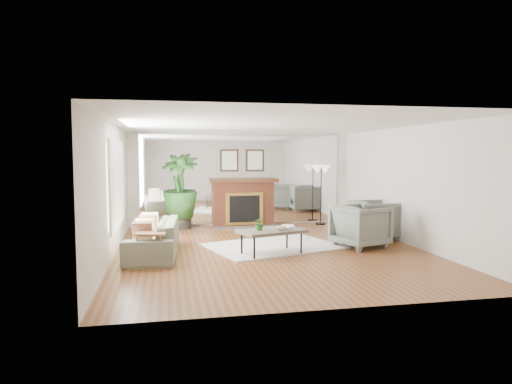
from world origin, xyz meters
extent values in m
plane|color=brown|center=(0.00, 0.00, 0.00)|extent=(7.00, 7.00, 0.00)
cube|color=silver|center=(-2.99, 0.00, 1.25)|extent=(0.02, 7.00, 2.50)
cube|color=silver|center=(2.99, 0.00, 1.25)|extent=(0.02, 7.00, 2.50)
cube|color=silver|center=(0.00, 3.49, 1.25)|extent=(6.00, 0.02, 2.50)
cube|color=silver|center=(0.00, 3.47, 1.25)|extent=(5.40, 0.04, 2.40)
cube|color=#B2E09E|center=(-2.96, 0.40, 1.35)|extent=(0.04, 2.40, 1.50)
cube|color=brown|center=(0.00, 3.28, 0.60)|extent=(1.60, 0.40, 1.20)
cube|color=gold|center=(0.00, 3.07, 0.48)|extent=(1.00, 0.04, 0.85)
cube|color=black|center=(0.00, 3.05, 0.48)|extent=(0.80, 0.04, 0.70)
cube|color=#6B6154|center=(0.00, 2.93, 0.01)|extent=(1.70, 0.55, 0.03)
cube|color=#472716|center=(0.00, 3.26, 1.22)|extent=(1.85, 0.46, 0.10)
cube|color=black|center=(-0.35, 3.43, 1.75)|extent=(0.50, 0.04, 0.60)
cube|color=black|center=(0.35, 3.43, 1.75)|extent=(0.50, 0.04, 0.60)
cube|color=silver|center=(0.13, 0.39, 0.01)|extent=(3.04, 2.56, 0.03)
cube|color=#6B6154|center=(-0.07, -0.36, 0.46)|extent=(1.37, 1.04, 0.06)
cylinder|color=black|center=(-0.48, -0.75, 0.21)|extent=(0.04, 0.04, 0.43)
cylinder|color=black|center=(0.49, -0.45, 0.21)|extent=(0.04, 0.04, 0.43)
cylinder|color=black|center=(-0.63, -0.26, 0.21)|extent=(0.04, 0.04, 0.43)
cylinder|color=black|center=(0.34, 0.03, 0.21)|extent=(0.04, 0.04, 0.43)
imported|color=#6A705A|center=(-2.28, 0.09, 0.33)|extent=(1.04, 2.32, 0.66)
imported|color=gray|center=(2.60, 0.81, 0.44)|extent=(0.99, 0.96, 0.88)
imported|color=gray|center=(1.90, 0.01, 0.44)|extent=(1.22, 1.21, 0.88)
cube|color=#95613B|center=(-2.27, -0.72, 0.56)|extent=(0.61, 0.61, 0.04)
cylinder|color=#95613B|center=(-2.51, -0.87, 0.27)|extent=(0.04, 0.04, 0.55)
cylinder|color=#95613B|center=(-2.12, -0.96, 0.27)|extent=(0.04, 0.04, 0.55)
cylinder|color=#95613B|center=(-2.42, -0.47, 0.27)|extent=(0.04, 0.04, 0.55)
cylinder|color=#95613B|center=(-2.02, -0.57, 0.27)|extent=(0.04, 0.04, 0.55)
cylinder|color=black|center=(-1.68, 3.10, 0.20)|extent=(0.56, 0.56, 0.40)
imported|color=#366525|center=(-1.68, 3.10, 1.11)|extent=(1.15, 1.15, 1.66)
cylinder|color=black|center=(2.12, 3.10, 0.02)|extent=(0.27, 0.27, 0.04)
cylinder|color=black|center=(2.12, 3.10, 0.78)|extent=(0.03, 0.03, 1.56)
cone|color=white|center=(2.00, 3.10, 1.51)|extent=(0.29, 0.29, 0.21)
cone|color=white|center=(2.24, 3.10, 1.51)|extent=(0.29, 0.29, 0.21)
imported|color=#366525|center=(-0.31, -0.39, 0.62)|extent=(0.25, 0.22, 0.27)
imported|color=#95613B|center=(0.13, -0.44, 0.52)|extent=(0.32, 0.32, 0.06)
imported|color=#95613B|center=(0.23, -0.05, 0.50)|extent=(0.26, 0.33, 0.02)
camera|label=1|loc=(-2.02, -8.70, 1.91)|focal=32.00mm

